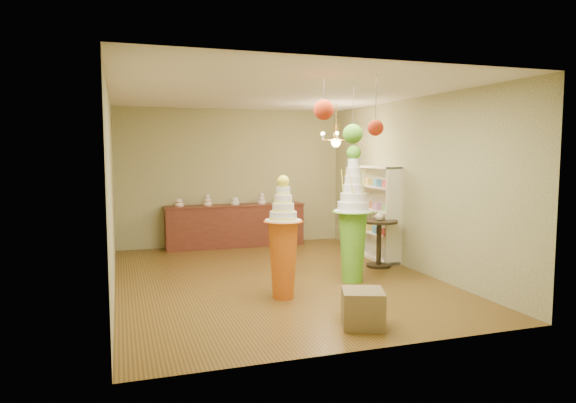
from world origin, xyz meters
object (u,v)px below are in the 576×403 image
object	(u,v)px
pedestal_green	(353,229)
round_table	(379,237)
pedestal_orange	(283,249)
sideboard	(235,225)

from	to	relation	value
pedestal_green	round_table	xyz separation A→B (m)	(0.91, 0.83, -0.31)
pedestal_orange	round_table	bearing A→B (deg)	31.04
round_table	sideboard	bearing A→B (deg)	126.28
pedestal_orange	round_table	xyz separation A→B (m)	(2.24, 1.35, -0.16)
sideboard	pedestal_orange	bearing A→B (deg)	-92.97
pedestal_green	pedestal_orange	world-z (taller)	pedestal_green
sideboard	pedestal_green	bearing A→B (deg)	-72.75
pedestal_green	round_table	distance (m)	1.27
pedestal_green	pedestal_orange	size ratio (longest dim) A/B	1.24
pedestal_orange	sideboard	distance (m)	4.12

